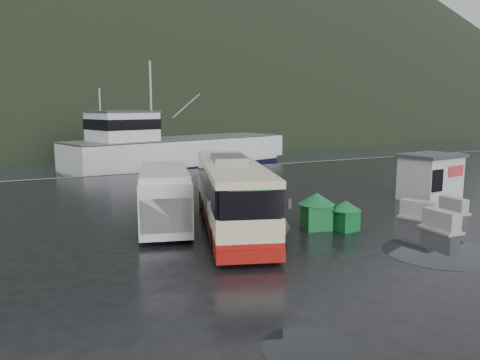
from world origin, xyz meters
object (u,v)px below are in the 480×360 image
jersey_barrier_a (418,219)px  jersey_barrier_c (440,231)px  dome_tent (259,238)px  ticket_kiosk (429,199)px  waste_bin_right (345,230)px  jersey_barrier_b (453,213)px  waste_bin_left (316,229)px  white_van (165,226)px  fishing_trawler (179,158)px  coach_bus (231,227)px

jersey_barrier_a → jersey_barrier_c: 2.15m
dome_tent → ticket_kiosk: size_ratio=0.81×
dome_tent → ticket_kiosk: 12.68m
dome_tent → ticket_kiosk: bearing=11.4°
waste_bin_right → jersey_barrier_b: (6.92, 0.20, 0.00)m
ticket_kiosk → jersey_barrier_b: 3.43m
jersey_barrier_a → jersey_barrier_c: jersey_barrier_c is taller
waste_bin_left → dome_tent: (-2.86, -0.12, 0.00)m
waste_bin_left → jersey_barrier_b: 7.87m
jersey_barrier_b → jersey_barrier_c: jersey_barrier_c is taller
waste_bin_right → ticket_kiosk: size_ratio=0.39×
white_van → dome_tent: (2.80, -3.45, 0.00)m
jersey_barrier_b → fishing_trawler: size_ratio=0.06×
waste_bin_right → dome_tent: bearing=170.3°
coach_bus → waste_bin_left: size_ratio=6.89×
coach_bus → fishing_trawler: (7.57, 27.91, 0.00)m
dome_tent → coach_bus: bearing=97.0°
jersey_barrier_a → coach_bus: bearing=162.7°
ticket_kiosk → jersey_barrier_b: (-1.72, -2.97, 0.00)m
waste_bin_right → fishing_trawler: size_ratio=0.05×
coach_bus → waste_bin_left: bearing=-12.7°
coach_bus → jersey_barrier_c: (7.59, -4.60, 0.00)m
white_van → jersey_barrier_c: bearing=-14.0°
ticket_kiosk → jersey_barrier_a: ticket_kiosk is taller
waste_bin_left → dome_tent: 2.86m
jersey_barrier_b → dome_tent: bearing=177.6°
waste_bin_left → waste_bin_right: waste_bin_left is taller
fishing_trawler → jersey_barrier_c: bearing=-105.7°
waste_bin_right → jersey_barrier_a: 4.40m
waste_bin_left → jersey_barrier_c: bearing=-30.8°
white_van → jersey_barrier_c: white_van is taller
ticket_kiosk → fishing_trawler: bearing=94.4°
jersey_barrier_a → jersey_barrier_b: bearing=2.8°
white_van → jersey_barrier_b: white_van is taller
waste_bin_left → jersey_barrier_c: 5.21m
ticket_kiosk → white_van: bearing=170.3°
coach_bus → dome_tent: 2.06m
jersey_barrier_b → coach_bus: bearing=167.2°
jersey_barrier_b → fishing_trawler: bearing=96.4°
waste_bin_left → jersey_barrier_b: (7.85, -0.57, 0.00)m
coach_bus → waste_bin_right: bearing=-14.6°
jersey_barrier_a → jersey_barrier_b: jersey_barrier_a is taller
dome_tent → jersey_barrier_c: dome_tent is taller
coach_bus → fishing_trawler: fishing_trawler is taller
coach_bus → dome_tent: (0.25, -2.05, 0.00)m
fishing_trawler → dome_tent: bearing=-119.5°
waste_bin_left → jersey_barrier_c: (4.48, -2.67, 0.00)m
jersey_barrier_b → white_van: bearing=163.9°
jersey_barrier_a → jersey_barrier_c: size_ratio=0.97×
waste_bin_right → jersey_barrier_a: (4.40, 0.08, 0.00)m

